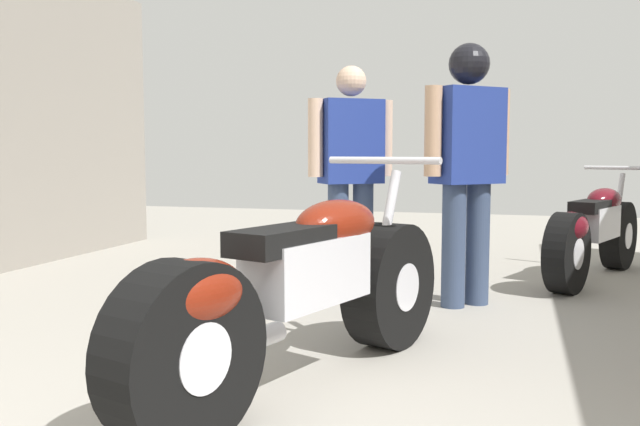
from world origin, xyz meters
The scene contains 5 objects.
ground_plane centered at (0.00, 3.11, 0.00)m, with size 15.84×15.84×0.00m, color #9E998E.
motorcycle_maroon_cruiser centered at (0.09, 2.12, 0.43)m, with size 0.97×2.13×1.02m.
motorcycle_black_naked centered at (1.59, 5.19, 0.39)m, with size 0.96×1.88×0.92m.
mechanic_in_blue centered at (-0.21, 4.28, 0.95)m, with size 0.61×0.48×1.68m.
mechanic_with_helmet centered at (0.66, 3.99, 1.05)m, with size 0.58×0.56×1.76m.
Camera 1 is at (0.98, -0.69, 1.04)m, focal length 38.36 mm.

